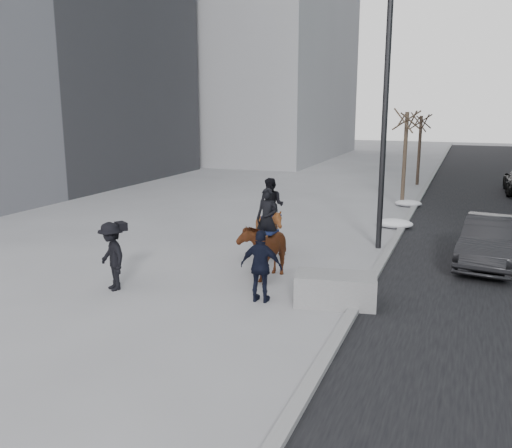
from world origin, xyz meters
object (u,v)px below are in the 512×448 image
at_px(planter, 336,290).
at_px(mounted_left, 265,245).
at_px(car_near, 491,241).
at_px(mounted_right, 270,226).

height_order(planter, mounted_left, mounted_left).
bearing_deg(car_near, mounted_left, -141.21).
distance_m(planter, mounted_right, 4.38).
bearing_deg(planter, car_near, 54.85).
bearing_deg(mounted_left, car_near, 31.94).
height_order(car_near, mounted_right, mounted_right).
height_order(planter, mounted_right, mounted_right).
distance_m(mounted_left, mounted_right, 2.02).
xyz_separation_m(planter, mounted_left, (-2.27, 1.34, 0.53)).
xyz_separation_m(car_near, mounted_left, (-5.72, -3.57, 0.21)).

